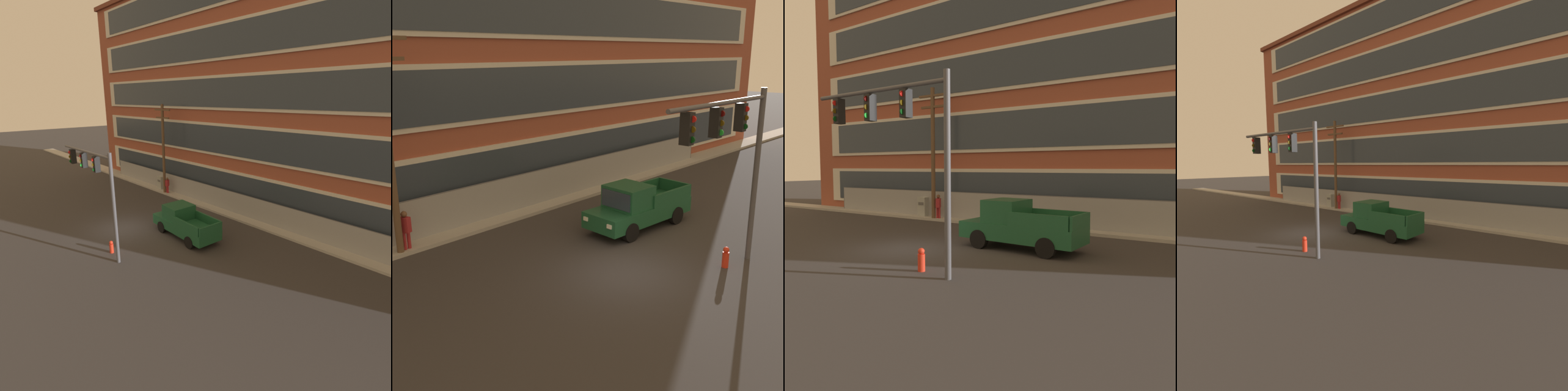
% 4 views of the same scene
% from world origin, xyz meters
% --- Properties ---
extents(ground_plane, '(160.00, 160.00, 0.00)m').
position_xyz_m(ground_plane, '(0.00, 0.00, 0.00)').
color(ground_plane, '#333030').
extents(sidewalk_building_side, '(80.00, 1.65, 0.16)m').
position_xyz_m(sidewalk_building_side, '(0.00, 7.97, 0.08)').
color(sidewalk_building_side, '#9E9B93').
rests_on(sidewalk_building_side, ground).
extents(brick_mill_building, '(46.59, 8.67, 18.76)m').
position_xyz_m(brick_mill_building, '(4.79, 12.84, 9.39)').
color(brick_mill_building, brown).
rests_on(brick_mill_building, ground).
extents(chain_link_fence, '(32.15, 0.06, 1.86)m').
position_xyz_m(chain_link_fence, '(1.75, 8.10, 0.95)').
color(chain_link_fence, gray).
rests_on(chain_link_fence, ground).
extents(traffic_signal_mast, '(6.00, 0.43, 6.31)m').
position_xyz_m(traffic_signal_mast, '(2.19, -2.55, 4.62)').
color(traffic_signal_mast, '#4C4C51').
rests_on(traffic_signal_mast, ground).
extents(pickup_truck_dark_green, '(5.33, 2.24, 2.06)m').
position_xyz_m(pickup_truck_dark_green, '(3.94, 2.54, 0.96)').
color(pickup_truck_dark_green, '#194C2D').
rests_on(pickup_truck_dark_green, ground).
extents(utility_pole_near_corner, '(2.14, 0.26, 8.45)m').
position_xyz_m(utility_pole_near_corner, '(-4.57, 7.36, 4.63)').
color(utility_pole_near_corner, brown).
rests_on(utility_pole_near_corner, ground).
extents(electrical_cabinet, '(0.64, 0.46, 1.42)m').
position_xyz_m(electrical_cabinet, '(-5.91, 7.90, 0.71)').
color(electrical_cabinet, '#939993').
rests_on(electrical_cabinet, ground).
extents(pedestrian_near_cabinet, '(0.38, 0.46, 1.69)m').
position_xyz_m(pedestrian_near_cabinet, '(-4.25, 7.45, 0.97)').
color(pedestrian_near_cabinet, maroon).
rests_on(pedestrian_near_cabinet, ground).
extents(fire_hydrant, '(0.24, 0.24, 0.78)m').
position_xyz_m(fire_hydrant, '(2.78, -2.28, 0.38)').
color(fire_hydrant, red).
rests_on(fire_hydrant, ground).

